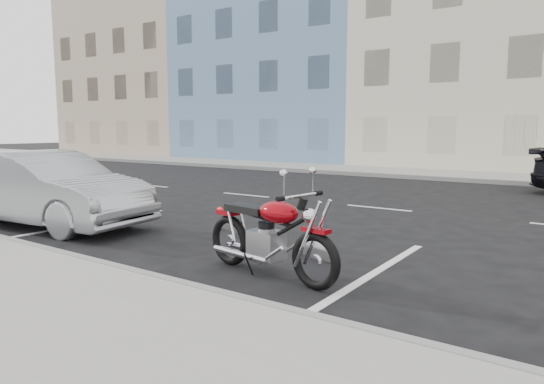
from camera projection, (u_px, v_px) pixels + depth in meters
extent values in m
plane|color=black|center=(467.00, 217.00, 10.37)|extent=(120.00, 120.00, 0.00)
cube|color=gray|center=(392.00, 172.00, 20.27)|extent=(80.00, 3.40, 0.15)
cube|color=gray|center=(19.00, 245.00, 7.49)|extent=(80.00, 0.12, 0.16)
cube|color=gray|center=(376.00, 175.00, 18.89)|extent=(80.00, 0.12, 0.16)
cube|color=tan|center=(171.00, 75.00, 37.58)|extent=(12.00, 12.00, 12.00)
cube|color=#6486AA|center=(303.00, 55.00, 30.72)|extent=(12.00, 12.00, 13.00)
cube|color=beige|center=(510.00, 50.00, 24.02)|extent=(12.00, 12.00, 11.50)
torus|color=black|center=(373.00, 276.00, 5.09)|extent=(0.71, 0.22, 0.70)
torus|color=black|center=(271.00, 251.00, 6.13)|extent=(0.71, 0.22, 0.70)
cube|color=maroon|center=(374.00, 242.00, 5.04)|extent=(0.37, 0.19, 0.05)
cube|color=maroon|center=(268.00, 221.00, 6.11)|extent=(0.34, 0.21, 0.06)
cube|color=gray|center=(314.00, 257.00, 5.63)|extent=(0.48, 0.38, 0.35)
ellipsoid|color=maroon|center=(329.00, 222.00, 5.43)|extent=(0.63, 0.44, 0.28)
cube|color=black|center=(292.00, 218.00, 5.82)|extent=(0.68, 0.37, 0.09)
cylinder|color=silver|center=(356.00, 204.00, 5.16)|extent=(0.15, 0.73, 0.04)
sphere|color=silver|center=(367.00, 226.00, 5.09)|extent=(0.18, 0.18, 0.18)
cylinder|color=silver|center=(284.00, 267.00, 5.79)|extent=(0.99, 0.24, 0.08)
cylinder|color=silver|center=(300.00, 262.00, 6.00)|extent=(0.99, 0.24, 0.08)
cylinder|color=silver|center=(370.00, 246.00, 5.08)|extent=(0.40, 0.11, 0.83)
cylinder|color=black|center=(330.00, 245.00, 5.45)|extent=(0.84, 0.19, 0.51)
imported|color=#999CA0|center=(47.00, 189.00, 9.32)|extent=(4.53, 1.98, 1.45)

